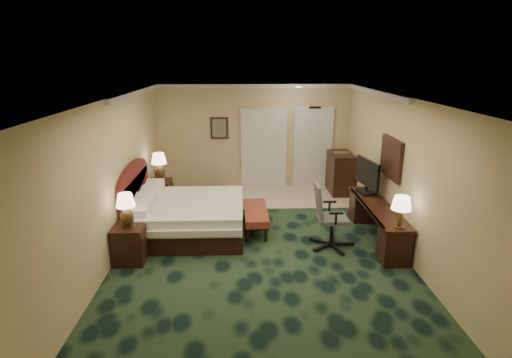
{
  "coord_description": "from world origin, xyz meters",
  "views": [
    {
      "loc": [
        -0.3,
        -6.52,
        3.33
      ],
      "look_at": [
        -0.06,
        0.6,
        1.16
      ],
      "focal_mm": 28.0,
      "sensor_mm": 36.0,
      "label": 1
    }
  ],
  "objects_px": {
    "bed": "(190,217)",
    "lamp_near": "(126,211)",
    "nightstand_near": "(130,243)",
    "tv": "(367,177)",
    "desk_chair": "(332,216)",
    "lamp_far": "(159,167)",
    "bed_bench": "(256,220)",
    "minibar": "(340,173)",
    "desk": "(376,222)",
    "nightstand_far": "(160,194)"
  },
  "relations": [
    {
      "from": "bed",
      "to": "lamp_near",
      "type": "xyz_separation_m",
      "value": [
        -0.87,
        -1.14,
        0.6
      ]
    },
    {
      "from": "nightstand_near",
      "to": "tv",
      "type": "distance_m",
      "value": 4.71
    },
    {
      "from": "desk_chair",
      "to": "nightstand_near",
      "type": "bearing_deg",
      "value": -172.89
    },
    {
      "from": "lamp_near",
      "to": "lamp_far",
      "type": "height_order",
      "value": "lamp_far"
    },
    {
      "from": "bed_bench",
      "to": "desk_chair",
      "type": "xyz_separation_m",
      "value": [
        1.36,
        -0.78,
        0.38
      ]
    },
    {
      "from": "tv",
      "to": "desk_chair",
      "type": "relative_size",
      "value": 0.75
    },
    {
      "from": "bed",
      "to": "tv",
      "type": "bearing_deg",
      "value": 5.43
    },
    {
      "from": "lamp_near",
      "to": "lamp_far",
      "type": "xyz_separation_m",
      "value": [
        0.02,
        2.63,
        0.02
      ]
    },
    {
      "from": "nightstand_near",
      "to": "lamp_far",
      "type": "height_order",
      "value": "lamp_far"
    },
    {
      "from": "lamp_near",
      "to": "minibar",
      "type": "relative_size",
      "value": 0.57
    },
    {
      "from": "lamp_far",
      "to": "bed_bench",
      "type": "xyz_separation_m",
      "value": [
        2.15,
        -1.38,
        -0.74
      ]
    },
    {
      "from": "lamp_near",
      "to": "tv",
      "type": "relative_size",
      "value": 0.65
    },
    {
      "from": "bed",
      "to": "bed_bench",
      "type": "distance_m",
      "value": 1.31
    },
    {
      "from": "desk",
      "to": "minibar",
      "type": "xyz_separation_m",
      "value": [
        -0.05,
        2.78,
        0.18
      ]
    },
    {
      "from": "bed_bench",
      "to": "desk_chair",
      "type": "height_order",
      "value": "desk_chair"
    },
    {
      "from": "nightstand_near",
      "to": "tv",
      "type": "bearing_deg",
      "value": 17.76
    },
    {
      "from": "bed_bench",
      "to": "desk_chair",
      "type": "relative_size",
      "value": 1.07
    },
    {
      "from": "bed",
      "to": "nightstand_far",
      "type": "height_order",
      "value": "bed"
    },
    {
      "from": "bed",
      "to": "nightstand_near",
      "type": "bearing_deg",
      "value": -128.79
    },
    {
      "from": "desk_chair",
      "to": "minibar",
      "type": "relative_size",
      "value": 1.17
    },
    {
      "from": "nightstand_near",
      "to": "lamp_near",
      "type": "height_order",
      "value": "lamp_near"
    },
    {
      "from": "nightstand_far",
      "to": "bed_bench",
      "type": "relative_size",
      "value": 0.49
    },
    {
      "from": "bed",
      "to": "tv",
      "type": "height_order",
      "value": "tv"
    },
    {
      "from": "tv",
      "to": "minibar",
      "type": "height_order",
      "value": "tv"
    },
    {
      "from": "desk",
      "to": "nightstand_near",
      "type": "bearing_deg",
      "value": -171.03
    },
    {
      "from": "lamp_far",
      "to": "bed",
      "type": "bearing_deg",
      "value": -60.53
    },
    {
      "from": "lamp_far",
      "to": "tv",
      "type": "bearing_deg",
      "value": -14.67
    },
    {
      "from": "nightstand_near",
      "to": "nightstand_far",
      "type": "distance_m",
      "value": 2.57
    },
    {
      "from": "desk",
      "to": "lamp_near",
      "type": "bearing_deg",
      "value": -170.34
    },
    {
      "from": "tv",
      "to": "bed_bench",
      "type": "bearing_deg",
      "value": 175.91
    },
    {
      "from": "desk",
      "to": "bed",
      "type": "bearing_deg",
      "value": 173.96
    },
    {
      "from": "bed_bench",
      "to": "tv",
      "type": "relative_size",
      "value": 1.42
    },
    {
      "from": "nightstand_near",
      "to": "lamp_far",
      "type": "xyz_separation_m",
      "value": [
        0.03,
        2.58,
        0.64
      ]
    },
    {
      "from": "bed",
      "to": "desk_chair",
      "type": "height_order",
      "value": "desk_chair"
    },
    {
      "from": "nightstand_far",
      "to": "bed_bench",
      "type": "distance_m",
      "value": 2.58
    },
    {
      "from": "desk",
      "to": "minibar",
      "type": "height_order",
      "value": "minibar"
    },
    {
      "from": "desk",
      "to": "desk_chair",
      "type": "relative_size",
      "value": 1.94
    },
    {
      "from": "desk_chair",
      "to": "desk",
      "type": "bearing_deg",
      "value": 17.98
    },
    {
      "from": "bed_bench",
      "to": "minibar",
      "type": "bearing_deg",
      "value": 44.49
    },
    {
      "from": "desk_chair",
      "to": "tv",
      "type": "bearing_deg",
      "value": 48.52
    },
    {
      "from": "lamp_far",
      "to": "desk_chair",
      "type": "distance_m",
      "value": 4.14
    },
    {
      "from": "nightstand_near",
      "to": "desk_chair",
      "type": "distance_m",
      "value": 3.57
    },
    {
      "from": "bed",
      "to": "tv",
      "type": "distance_m",
      "value": 3.65
    },
    {
      "from": "lamp_near",
      "to": "desk_chair",
      "type": "relative_size",
      "value": 0.49
    },
    {
      "from": "bed_bench",
      "to": "tv",
      "type": "bearing_deg",
      "value": 4.46
    },
    {
      "from": "bed",
      "to": "nightstand_far",
      "type": "distance_m",
      "value": 1.73
    },
    {
      "from": "desk_chair",
      "to": "minibar",
      "type": "bearing_deg",
      "value": 74.59
    },
    {
      "from": "lamp_far",
      "to": "tv",
      "type": "xyz_separation_m",
      "value": [
        4.41,
        -1.16,
        0.07
      ]
    },
    {
      "from": "nightstand_far",
      "to": "bed",
      "type": "bearing_deg",
      "value": -59.66
    },
    {
      "from": "lamp_far",
      "to": "desk",
      "type": "relative_size",
      "value": 0.28
    }
  ]
}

